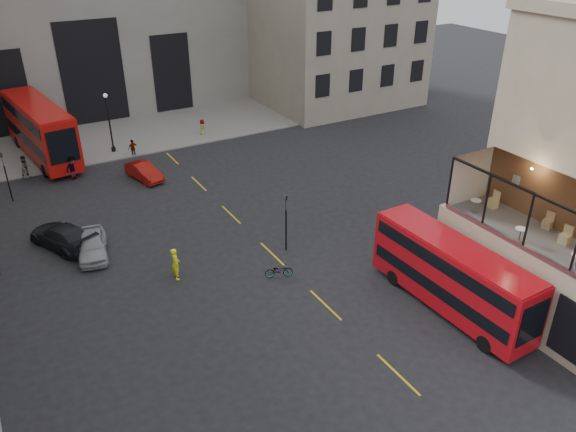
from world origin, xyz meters
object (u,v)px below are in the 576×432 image
car_b (144,172)px  cafe_chair_c (547,223)px  pedestrian_c (133,148)px  traffic_light_near (286,216)px  traffic_light_far (5,171)px  car_a (92,245)px  cafe_table_far (475,204)px  cyclist (176,264)px  car_c (63,236)px  bicycle (279,271)px  street_lamp_b (110,127)px  cafe_table_mid (520,233)px  pedestrian_a (25,167)px  bus_near (452,273)px  pedestrian_d (202,127)px  cafe_chair_b (565,238)px  pedestrian_b (73,168)px  cafe_chair_d (493,202)px  bus_far (40,127)px

car_b → cafe_chair_c: size_ratio=4.53×
pedestrian_c → traffic_light_near: bearing=83.0°
traffic_light_far → car_a: traffic_light_far is taller
cafe_table_far → car_a: bearing=142.2°
cyclist → cafe_chair_c: (15.68, -11.72, 3.88)m
traffic_light_near → car_c: 14.15m
bicycle → cyclist: 5.92m
street_lamp_b → cafe_table_mid: size_ratio=7.95×
car_b → pedestrian_a: (-8.05, 4.99, 0.27)m
bus_near → car_b: (-8.89, 24.38, -1.54)m
traffic_light_near → pedestrian_d: bearing=80.9°
pedestrian_d → cyclist: bearing=145.5°
car_c → cafe_chair_b: bearing=110.4°
car_a → cafe_chair_c: bearing=-29.2°
pedestrian_d → pedestrian_b: bearing=100.6°
car_c → pedestrian_d: 21.42m
bicycle → pedestrian_d: pedestrian_d is taller
bus_near → pedestrian_b: 30.44m
cafe_table_far → cafe_chair_d: bearing=-6.2°
bicycle → pedestrian_a: (-10.58, 22.36, 0.49)m
cafe_chair_b → pedestrian_c: bearing=109.7°
street_lamp_b → bicycle: street_lamp_b is taller
cafe_chair_b → car_b: bearing=114.3°
cafe_chair_c → car_c: bearing=137.8°
pedestrian_b → cafe_chair_d: bearing=-81.9°
car_b → car_c: size_ratio=0.77×
car_a → pedestrian_d: 21.92m
traffic_light_far → bus_far: bearing=65.1°
car_b → bus_far: bearing=110.8°
street_lamp_b → pedestrian_c: (1.29, -1.74, -1.63)m
pedestrian_b → cafe_chair_d: cafe_chair_d is taller
traffic_light_near → bicycle: traffic_light_near is taller
cyclist → street_lamp_b: bearing=3.4°
traffic_light_far → pedestrian_a: traffic_light_far is taller
cafe_table_mid → pedestrian_c: bearing=107.8°
cyclist → cafe_chair_c: size_ratio=2.26×
car_c → pedestrian_d: bearing=-160.9°
pedestrian_c → cyclist: bearing=63.2°
cafe_table_far → traffic_light_far: bearing=130.9°
pedestrian_c → cafe_table_mid: (10.17, -31.68, 4.28)m
pedestrian_b → cafe_table_far: 30.77m
bus_far → cafe_chair_b: bearing=-63.1°
cafe_table_mid → traffic_light_far: bearing=126.7°
pedestrian_b → pedestrian_d: size_ratio=1.26×
traffic_light_far → car_c: size_ratio=0.74×
bus_near → street_lamp_b: bearing=106.8°
traffic_light_far → pedestrian_b: bearing=20.1°
car_a → cafe_chair_d: (18.66, -13.70, 4.17)m
pedestrian_d → car_a: bearing=131.3°
bus_near → cafe_chair_b: size_ratio=10.74×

